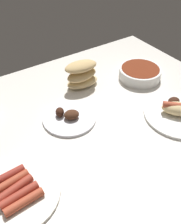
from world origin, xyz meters
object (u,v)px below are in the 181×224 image
object	(u,v)px
plate_sausages	(15,191)
bowl_chili	(140,73)
plate_grilled_meat	(69,117)
plate_hotdog_assembled	(179,112)
bread_stack	(82,75)

from	to	relation	value
plate_sausages	bowl_chili	world-z (taller)	bowl_chili
plate_grilled_meat	plate_sausages	distance (cm)	31.60
plate_hotdog_assembled	plate_sausages	distance (cm)	59.53
plate_sausages	bread_stack	world-z (taller)	bread_stack
plate_hotdog_assembled	plate_grilled_meat	bearing A→B (deg)	-30.98
bread_stack	plate_hotdog_assembled	bearing A→B (deg)	118.36
plate_grilled_meat	bowl_chili	xyz separation A→B (cm)	(-38.08, -6.11, 1.59)
bowl_chili	bread_stack	size ratio (longest dim) A/B	1.23
plate_sausages	bread_stack	xyz separation A→B (cm)	(-40.85, -32.13, 4.40)
plate_hotdog_assembled	bowl_chili	xyz separation A→B (cm)	(-4.90, -26.03, 0.82)
plate_sausages	bowl_chili	size ratio (longest dim) A/B	1.35
plate_hotdog_assembled	bowl_chili	distance (cm)	26.50
plate_grilled_meat	plate_sausages	size ratio (longest dim) A/B	0.78
plate_hotdog_assembled	bread_stack	distance (cm)	39.40
plate_sausages	plate_grilled_meat	bearing A→B (deg)	-146.30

